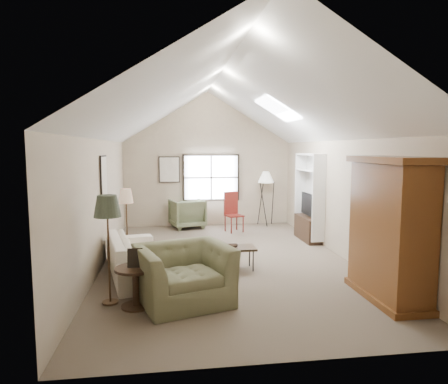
{
  "coord_description": "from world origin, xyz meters",
  "views": [
    {
      "loc": [
        -1.16,
        -8.0,
        2.33
      ],
      "look_at": [
        0.0,
        0.4,
        1.4
      ],
      "focal_mm": 32.0,
      "sensor_mm": 36.0,
      "label": 1
    }
  ],
  "objects": [
    {
      "name": "room_shell",
      "position": [
        0.0,
        0.0,
        3.21
      ],
      "size": [
        5.01,
        8.01,
        4.0
      ],
      "color": "brown",
      "rests_on": "ground"
    },
    {
      "name": "window",
      "position": [
        0.1,
        3.96,
        1.45
      ],
      "size": [
        1.72,
        0.08,
        1.42
      ],
      "primitive_type": "cube",
      "color": "black",
      "rests_on": "room_shell"
    },
    {
      "name": "skylight",
      "position": [
        1.3,
        0.9,
        3.22
      ],
      "size": [
        0.8,
        1.2,
        0.52
      ],
      "primitive_type": null,
      "color": "white",
      "rests_on": "room_shell"
    },
    {
      "name": "wall_art",
      "position": [
        -1.88,
        1.94,
        1.73
      ],
      "size": [
        1.97,
        3.71,
        0.88
      ],
      "color": "black",
      "rests_on": "room_shell"
    },
    {
      "name": "armoire",
      "position": [
        2.18,
        -2.4,
        1.1
      ],
      "size": [
        0.6,
        1.5,
        2.2
      ],
      "primitive_type": "cube",
      "color": "brown",
      "rests_on": "ground"
    },
    {
      "name": "tv_alcove",
      "position": [
        2.34,
        1.6,
        1.15
      ],
      "size": [
        0.32,
        1.3,
        2.1
      ],
      "primitive_type": "cube",
      "color": "white",
      "rests_on": "ground"
    },
    {
      "name": "media_console",
      "position": [
        2.32,
        1.6,
        0.3
      ],
      "size": [
        0.34,
        1.18,
        0.6
      ],
      "primitive_type": "cube",
      "color": "#382316",
      "rests_on": "ground"
    },
    {
      "name": "tv_panel",
      "position": [
        2.32,
        1.6,
        0.92
      ],
      "size": [
        0.05,
        0.9,
        0.55
      ],
      "primitive_type": "cube",
      "color": "black",
      "rests_on": "media_console"
    },
    {
      "name": "sofa",
      "position": [
        -1.77,
        -0.61,
        0.35
      ],
      "size": [
        1.43,
        2.55,
        0.7
      ],
      "primitive_type": "imported",
      "rotation": [
        0.0,
        0.0,
        1.78
      ],
      "color": "beige",
      "rests_on": "ground"
    },
    {
      "name": "armchair_near",
      "position": [
        -0.96,
        -2.12,
        0.44
      ],
      "size": [
        1.63,
        1.52,
        0.87
      ],
      "primitive_type": "imported",
      "rotation": [
        0.0,
        0.0,
        0.3
      ],
      "color": "#686949",
      "rests_on": "ground"
    },
    {
      "name": "armchair_far",
      "position": [
        -0.64,
        3.63,
        0.42
      ],
      "size": [
        1.12,
        1.14,
        0.85
      ],
      "primitive_type": "imported",
      "rotation": [
        0.0,
        0.0,
        3.41
      ],
      "color": "#65704E",
      "rests_on": "ground"
    },
    {
      "name": "coffee_table",
      "position": [
        0.04,
        -0.59,
        0.22
      ],
      "size": [
        0.86,
        0.48,
        0.44
      ],
      "primitive_type": "cube",
      "rotation": [
        0.0,
        0.0,
        0.0
      ],
      "color": "#342615",
      "rests_on": "ground"
    },
    {
      "name": "bowl",
      "position": [
        0.04,
        -0.59,
        0.47
      ],
      "size": [
        0.21,
        0.21,
        0.05
      ],
      "primitive_type": "imported",
      "rotation": [
        0.0,
        0.0,
        0.0
      ],
      "color": "#341E15",
      "rests_on": "coffee_table"
    },
    {
      "name": "side_table",
      "position": [
        -1.67,
        -2.21,
        0.3
      ],
      "size": [
        0.72,
        0.72,
        0.6
      ],
      "primitive_type": "cylinder",
      "rotation": [
        0.0,
        0.0,
        0.21
      ],
      "color": "#381F17",
      "rests_on": "ground"
    },
    {
      "name": "side_chair",
      "position": [
        0.63,
        2.87,
        0.56
      ],
      "size": [
        0.55,
        0.55,
        1.11
      ],
      "primitive_type": "cube",
      "rotation": [
        0.0,
        0.0,
        0.33
      ],
      "color": "maroon",
      "rests_on": "ground"
    },
    {
      "name": "tripod_lamp",
      "position": [
        1.73,
        3.68,
        0.83
      ],
      "size": [
        0.52,
        0.52,
        1.66
      ],
      "primitive_type": null,
      "rotation": [
        0.0,
        0.0,
        0.08
      ],
      "color": "white",
      "rests_on": "ground"
    },
    {
      "name": "dark_lamp",
      "position": [
        -2.07,
        -2.01,
        0.84
      ],
      "size": [
        0.48,
        0.48,
        1.68
      ],
      "primitive_type": null,
      "rotation": [
        0.0,
        0.0,
        0.21
      ],
      "color": "#252A1E",
      "rests_on": "ground"
    },
    {
      "name": "tan_lamp",
      "position": [
        -2.07,
        0.59,
        0.75
      ],
      "size": [
        0.36,
        0.36,
        1.51
      ],
      "primitive_type": null,
      "rotation": [
        0.0,
        0.0,
        0.21
      ],
      "color": "tan",
      "rests_on": "ground"
    }
  ]
}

